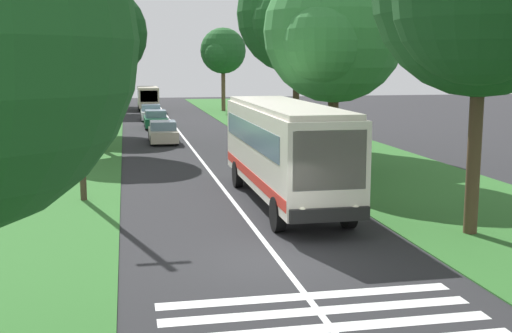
% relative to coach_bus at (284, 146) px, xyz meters
% --- Properties ---
extents(ground, '(160.00, 160.00, 0.00)m').
position_rel_coach_bus_xyz_m(ground, '(-7.04, 1.80, -2.15)').
color(ground, '#262628').
extents(grass_verge_left, '(120.00, 8.00, 0.04)m').
position_rel_coach_bus_xyz_m(grass_verge_left, '(7.96, 10.00, -2.13)').
color(grass_verge_left, '#2D6628').
rests_on(grass_verge_left, ground).
extents(grass_verge_right, '(120.00, 8.00, 0.04)m').
position_rel_coach_bus_xyz_m(grass_verge_right, '(7.96, -6.40, -2.13)').
color(grass_verge_right, '#2D6628').
rests_on(grass_verge_right, ground).
extents(centre_line, '(110.00, 0.16, 0.01)m').
position_rel_coach_bus_xyz_m(centre_line, '(7.96, 1.80, -2.14)').
color(centre_line, silver).
rests_on(centre_line, ground).
extents(coach_bus, '(11.16, 2.62, 3.73)m').
position_rel_coach_bus_xyz_m(coach_bus, '(0.00, 0.00, 0.00)').
color(coach_bus, silver).
rests_on(coach_bus, ground).
extents(zebra_crossing, '(4.05, 6.80, 0.01)m').
position_rel_coach_bus_xyz_m(zebra_crossing, '(-11.38, 1.80, -2.14)').
color(zebra_crossing, silver).
rests_on(zebra_crossing, ground).
extents(trailing_car_0, '(4.30, 1.78, 1.43)m').
position_rel_coach_bus_xyz_m(trailing_car_0, '(19.31, 3.37, -1.48)').
color(trailing_car_0, '#B7A893').
rests_on(trailing_car_0, ground).
extents(trailing_car_1, '(4.30, 1.78, 1.43)m').
position_rel_coach_bus_xyz_m(trailing_car_1, '(28.99, 3.40, -1.48)').
color(trailing_car_1, '#145933').
rests_on(trailing_car_1, ground).
extents(trailing_car_2, '(4.30, 1.78, 1.43)m').
position_rel_coach_bus_xyz_m(trailing_car_2, '(35.98, 3.49, -1.48)').
color(trailing_car_2, silver).
rests_on(trailing_car_2, ground).
extents(trailing_minibus_0, '(6.00, 2.14, 2.53)m').
position_rel_coach_bus_xyz_m(trailing_minibus_0, '(47.92, 3.31, -0.60)').
color(trailing_minibus_0, '#BFB299').
rests_on(trailing_minibus_0, ground).
extents(roadside_tree_left_0, '(7.40, 5.94, 10.34)m').
position_rel_coach_bus_xyz_m(roadside_tree_left_0, '(46.00, 7.18, 5.11)').
color(roadside_tree_left_0, '#4C3826').
rests_on(roadside_tree_left_0, grass_verge_left).
extents(roadside_tree_left_1, '(7.78, 6.38, 9.66)m').
position_rel_coach_bus_xyz_m(roadside_tree_left_1, '(55.73, 7.18, 4.22)').
color(roadside_tree_left_1, '#3D2D1E').
rests_on(roadside_tree_left_1, grass_verge_left).
extents(roadside_tree_left_2, '(6.94, 5.93, 10.11)m').
position_rel_coach_bus_xyz_m(roadside_tree_left_2, '(25.87, 7.88, 4.88)').
color(roadside_tree_left_2, brown).
rests_on(roadside_tree_left_2, grass_verge_left).
extents(roadside_tree_left_4, '(6.92, 5.80, 9.64)m').
position_rel_coach_bus_xyz_m(roadside_tree_left_4, '(15.72, 7.37, 4.53)').
color(roadside_tree_left_4, brown).
rests_on(roadside_tree_left_4, grass_verge_left).
extents(roadside_tree_right_0, '(5.34, 4.79, 8.71)m').
position_rel_coach_bus_xyz_m(roadside_tree_right_0, '(45.52, -4.42, 4.09)').
color(roadside_tree_right_0, brown).
rests_on(roadside_tree_right_0, grass_verge_right).
extents(roadside_tree_right_1, '(7.39, 6.59, 9.88)m').
position_rel_coach_bus_xyz_m(roadside_tree_right_1, '(6.18, -3.74, 4.33)').
color(roadside_tree_right_1, '#4C3826').
rests_on(roadside_tree_right_1, grass_verge_right).
extents(roadside_tree_right_2, '(8.32, 7.20, 11.65)m').
position_rel_coach_bus_xyz_m(roadside_tree_right_2, '(15.52, -4.37, 5.77)').
color(roadside_tree_right_2, '#3D2D1E').
rests_on(roadside_tree_right_2, grass_verge_right).
extents(utility_pole, '(0.24, 1.40, 8.97)m').
position_rel_coach_bus_xyz_m(utility_pole, '(1.91, 7.36, 2.52)').
color(utility_pole, '#473828').
rests_on(utility_pole, grass_verge_left).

